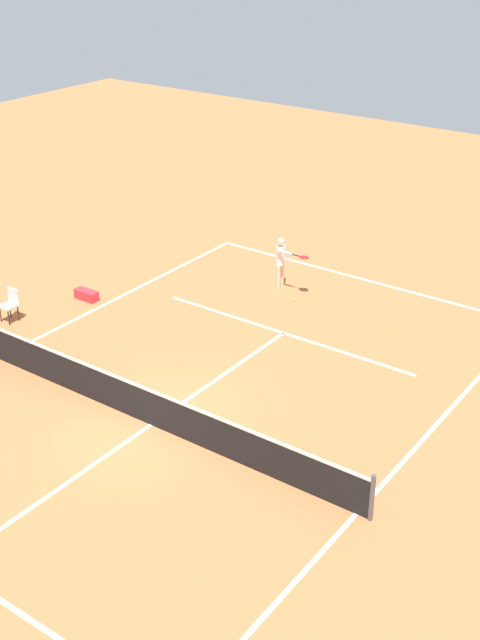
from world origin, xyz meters
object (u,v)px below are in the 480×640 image
at_px(tennis_ball, 294,300).
at_px(equipment_bag, 86,295).
at_px(player_serving, 282,259).
at_px(courtside_chair_mid, 10,303).

xyz_separation_m(tennis_ball, equipment_bag, (5.18, 3.58, 0.12)).
xyz_separation_m(player_serving, courtside_chair_mid, (5.06, 6.44, -0.43)).
relative_size(player_serving, tennis_ball, 23.86).
bearing_deg(courtside_chair_mid, equipment_bag, -108.31).
distance_m(player_serving, courtside_chair_mid, 8.20).
distance_m(courtside_chair_mid, equipment_bag, 2.40).
bearing_deg(tennis_ball, courtside_chair_mid, 44.55).
xyz_separation_m(courtside_chair_mid, equipment_bag, (-0.75, -2.25, -0.38)).
bearing_deg(tennis_ball, equipment_bag, 34.65).
bearing_deg(equipment_bag, player_serving, -135.85).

